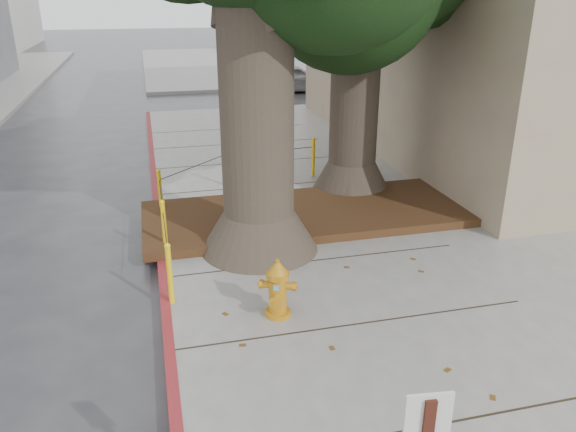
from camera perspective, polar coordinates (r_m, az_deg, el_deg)
name	(u,v)px	position (r m, az deg, el deg)	size (l,w,h in m)	color
ground	(321,339)	(7.75, 3.39, -12.33)	(140.00, 140.00, 0.00)	#28282B
sidewalk_main	(573,223)	(12.49, 26.95, -0.64)	(16.00, 26.00, 0.15)	slate
sidewalk_far	(272,63)	(37.22, -1.62, 15.27)	(16.00, 20.00, 0.15)	slate
curb_red	(162,268)	(9.61, -12.67, -5.16)	(0.14, 26.00, 0.16)	maroon
planter_bed	(307,214)	(11.20, 1.92, 0.25)	(6.40, 2.60, 0.16)	black
bollard_ring	(214,193)	(11.16, -7.50, 2.38)	(3.79, 5.39, 0.95)	yellow
fire_hydrant	(278,289)	(7.74, -1.06, -7.39)	(0.47, 0.47, 0.86)	#C68014
car_silver	(293,78)	(26.55, 0.53, 13.82)	(1.49, 3.70, 1.26)	#9C9BA0
car_red	(382,75)	(28.51, 9.48, 13.93)	(1.16, 3.34, 1.10)	maroon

